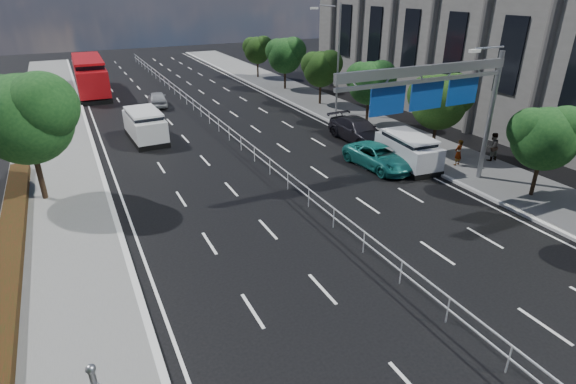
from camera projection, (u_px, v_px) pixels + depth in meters
ground at (483, 354)px, 13.75m from camera, size 160.00×160.00×0.00m
median_fence at (232, 136)px, 31.85m from camera, size 0.05×85.00×1.02m
overhead_gantry at (441, 88)px, 22.29m from camera, size 10.24×0.38×7.45m
streetlight_far at (335, 53)px, 36.95m from camera, size 2.78×2.40×9.00m
civic_hall at (492, 36)px, 38.55m from camera, size 14.40×36.00×14.35m
near_tree_back at (26, 114)px, 21.65m from camera, size 4.84×4.51×6.69m
far_tree_c at (547, 135)px, 22.51m from camera, size 3.52×3.28×4.94m
far_tree_d at (440, 99)px, 28.51m from camera, size 3.85×3.59×5.34m
far_tree_e at (370, 81)px, 34.67m from camera, size 3.63×3.38×5.13m
far_tree_f at (321, 67)px, 40.80m from camera, size 3.52×3.28×5.02m
far_tree_g at (285, 54)px, 46.79m from camera, size 3.96×3.69×5.45m
far_tree_h at (258, 49)px, 53.04m from camera, size 3.41×3.18×4.91m
white_minivan at (145, 126)px, 32.28m from camera, size 2.40×5.13×2.19m
red_bus at (90, 75)px, 46.31m from camera, size 3.04×12.01×3.58m
near_car_silver at (157, 99)px, 41.60m from camera, size 2.10×4.18×1.37m
near_car_dark at (87, 62)px, 61.07m from camera, size 1.97×4.64×1.49m
silver_minivan at (408, 150)px, 27.77m from camera, size 2.46×4.91×1.97m
parked_car_teal at (379, 157)px, 27.54m from camera, size 2.71×5.13×1.38m
parked_car_dark at (358, 130)px, 32.22m from camera, size 2.39×5.57×1.60m
pedestrian_a at (458, 153)px, 27.48m from camera, size 0.65×0.48×1.61m
pedestrian_b at (492, 147)px, 28.20m from camera, size 0.91×0.73×1.80m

